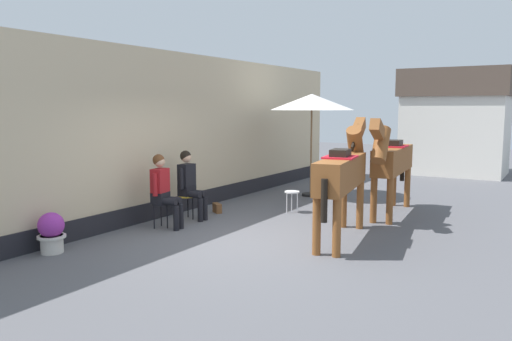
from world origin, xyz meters
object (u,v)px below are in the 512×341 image
at_px(seated_visitor_near, 163,187).
at_px(cafe_parasol, 312,103).
at_px(saddled_horse_near, 343,172).
at_px(saddled_horse_far, 392,160).
at_px(seated_visitor_far, 189,181).
at_px(satchel_bag, 217,208).
at_px(spare_stool_white, 292,194).
at_px(flower_planter_near, 51,232).

distance_m(seated_visitor_near, cafe_parasol, 4.94).
distance_m(saddled_horse_near, saddled_horse_far, 2.32).
bearing_deg(cafe_parasol, seated_visitor_near, -100.35).
xyz_separation_m(saddled_horse_near, saddled_horse_far, (0.14, 2.32, 0.00)).
xyz_separation_m(seated_visitor_far, cafe_parasol, (0.91, 3.74, 1.59)).
distance_m(seated_visitor_near, seated_visitor_far, 0.86).
distance_m(saddled_horse_near, cafe_parasol, 4.41).
xyz_separation_m(seated_visitor_far, satchel_bag, (0.10, 0.80, -0.68)).
bearing_deg(seated_visitor_near, saddled_horse_far, 45.64).
relative_size(seated_visitor_near, cafe_parasol, 0.54).
xyz_separation_m(seated_visitor_near, saddled_horse_near, (3.13, 1.03, 0.38)).
xyz_separation_m(seated_visitor_near, spare_stool_white, (1.38, 2.53, -0.38)).
bearing_deg(cafe_parasol, saddled_horse_far, -27.28).
xyz_separation_m(saddled_horse_near, satchel_bag, (-3.10, 0.63, -1.06)).
xyz_separation_m(seated_visitor_far, spare_stool_white, (1.45, 1.68, -0.38)).
bearing_deg(spare_stool_white, saddled_horse_far, 23.24).
bearing_deg(satchel_bag, flower_planter_near, 118.75).
bearing_deg(satchel_bag, cafe_parasol, -70.50).
xyz_separation_m(seated_visitor_near, flower_planter_near, (-0.38, -2.14, -0.44)).
relative_size(cafe_parasol, spare_stool_white, 5.61).
bearing_deg(satchel_bag, seated_visitor_far, 117.80).
bearing_deg(seated_visitor_far, seated_visitor_near, -85.17).
distance_m(seated_visitor_near, spare_stool_white, 2.91).
bearing_deg(flower_planter_near, seated_visitor_far, 84.08).
relative_size(seated_visitor_near, saddled_horse_near, 0.47).
bearing_deg(saddled_horse_near, saddled_horse_far, 86.47).
height_order(seated_visitor_near, saddled_horse_far, saddled_horse_far).
xyz_separation_m(seated_visitor_far, saddled_horse_far, (3.34, 2.49, 0.38)).
relative_size(saddled_horse_far, cafe_parasol, 1.16).
bearing_deg(cafe_parasol, seated_visitor_far, -103.70).
bearing_deg(seated_visitor_near, cafe_parasol, 79.65).
relative_size(seated_visitor_far, cafe_parasol, 0.54).
xyz_separation_m(spare_stool_white, satchel_bag, (-1.35, -0.88, -0.30)).
distance_m(cafe_parasol, spare_stool_white, 2.90).
distance_m(saddled_horse_far, satchel_bag, 3.81).
bearing_deg(seated_visitor_near, spare_stool_white, 61.43).
height_order(saddled_horse_far, cafe_parasol, cafe_parasol).
relative_size(seated_visitor_far, spare_stool_white, 3.02).
height_order(flower_planter_near, satchel_bag, flower_planter_near).
bearing_deg(seated_visitor_far, spare_stool_white, 49.14).
bearing_deg(spare_stool_white, seated_visitor_far, -130.86).
relative_size(seated_visitor_near, saddled_horse_far, 0.46).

